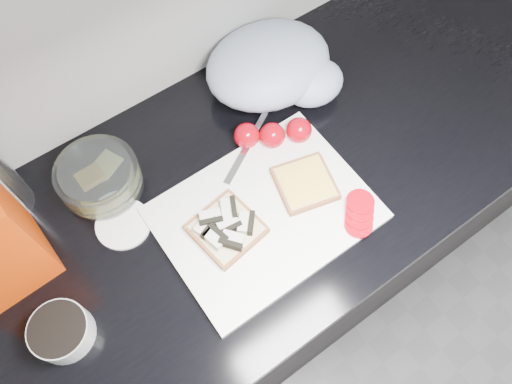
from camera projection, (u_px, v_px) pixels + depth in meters
base_cabinet at (206, 288)px, 1.39m from camera, size 3.50×0.60×0.86m
countertop at (185, 225)px, 0.99m from camera, size 3.50×0.64×0.04m
cutting_board at (265, 213)px, 0.97m from camera, size 0.40×0.30×0.01m
bread_left at (226, 228)px, 0.94m from camera, size 0.14×0.14×0.04m
bread_right at (305, 183)px, 0.99m from camera, size 0.14×0.14×0.02m
tomato_slices at (359, 213)px, 0.96m from camera, size 0.10×0.10×0.02m
knife at (252, 138)px, 1.04m from camera, size 0.17×0.10×0.01m
seed_tub at (61, 331)px, 0.85m from camera, size 0.10×0.10×0.05m
tub_lid at (123, 224)px, 0.97m from camera, size 0.11×0.11×0.01m
glass_bowl at (99, 178)px, 0.98m from camera, size 0.16×0.16×0.07m
grocery_bag at (275, 67)px, 1.07m from camera, size 0.30×0.27×0.12m
whole_tomatoes at (273, 134)px, 1.03m from camera, size 0.15×0.11×0.05m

